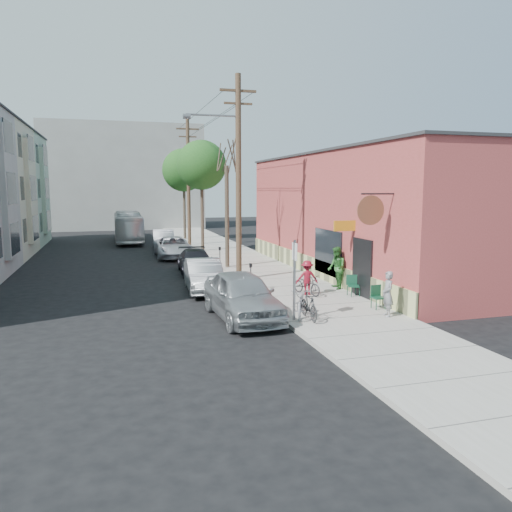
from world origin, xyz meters
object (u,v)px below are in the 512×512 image
object	(u,v)px
parked_bike_a	(309,306)
car_1	(204,275)
parking_meter_near	(251,272)
patio_chair_b	(378,297)
patron_grey	(388,294)
cyclist	(307,278)
bus	(128,227)
tree_leafy_mid	(202,165)
car_0	(242,295)
utility_pole_near	(237,174)
tree_leafy_far	(184,170)
patron_green	(337,268)
car_4	(164,239)
sign_post	(294,272)
tree_bare	(227,217)
car_2	(196,262)
parking_meter_far	(220,254)
parked_bike_b	(301,302)
patio_chair_a	(354,286)
car_3	(173,247)

from	to	relation	value
parked_bike_a	car_1	world-z (taller)	car_1
parking_meter_near	patio_chair_b	bearing A→B (deg)	-50.87
patron_grey	cyclist	xyz separation A→B (m)	(-1.38, 4.23, -0.07)
patio_chair_b	bus	bearing A→B (deg)	98.95
tree_leafy_mid	cyclist	size ratio (longest dim) A/B	5.39
patron_grey	car_0	world-z (taller)	patron_grey
patio_chair_b	patron_grey	distance (m)	1.19
utility_pole_near	patron_grey	distance (m)	10.25
tree_leafy_far	patron_green	distance (m)	25.61
patron_green	utility_pole_near	bearing A→B (deg)	-125.13
car_4	bus	xyz separation A→B (m)	(-2.47, 5.87, 0.59)
sign_post	car_0	xyz separation A→B (m)	(-1.55, 1.21, -0.97)
car_0	bus	bearing A→B (deg)	93.47
patio_chair_b	utility_pole_near	bearing A→B (deg)	108.67
utility_pole_near	tree_bare	size ratio (longest dim) A/B	1.71
cyclist	car_2	distance (m)	8.44
car_4	parked_bike_a	bearing A→B (deg)	-79.84
patron_green	car_1	world-z (taller)	patron_green
parked_bike_a	car_2	size ratio (longest dim) A/B	0.36
cyclist	car_1	world-z (taller)	cyclist
car_2	parking_meter_far	bearing A→B (deg)	16.38
parking_meter_near	parked_bike_b	distance (m)	4.87
cyclist	patron_grey	bearing A→B (deg)	117.45
car_0	car_1	size ratio (longest dim) A/B	1.14
parking_meter_near	car_1	xyz separation A→B (m)	(-1.89, 1.21, -0.25)
parking_meter_far	utility_pole_near	size ratio (longest dim) A/B	0.12
patio_chair_a	car_1	size ratio (longest dim) A/B	0.20
parking_meter_far	tree_leafy_far	bearing A→B (deg)	88.22
tree_leafy_far	patio_chair_a	xyz separation A→B (m)	(3.36, -26.45, -5.71)
patron_green	parked_bike_b	distance (m)	5.33
patron_grey	bus	distance (m)	30.85
patron_grey	car_4	distance (m)	24.55
tree_bare	parked_bike_a	size ratio (longest dim) A/B	3.63
parking_meter_near	patron_grey	bearing A→B (deg)	-58.60
parking_meter_far	tree_leafy_mid	bearing A→B (deg)	86.33
cyclist	car_3	world-z (taller)	cyclist
utility_pole_near	car_4	bearing A→B (deg)	97.88
patio_chair_b	sign_post	bearing A→B (deg)	-177.34
car_2	cyclist	bearing A→B (deg)	-61.99
parked_bike_a	car_3	distance (m)	18.38
patron_green	parked_bike_a	size ratio (longest dim) A/B	1.20
parking_meter_far	car_3	size ratio (longest dim) A/B	0.24
parking_meter_far	car_4	size ratio (longest dim) A/B	0.27
car_4	bus	bearing A→B (deg)	116.64
patron_grey	tree_leafy_far	bearing A→B (deg)	-164.13
patio_chair_b	car_2	size ratio (longest dim) A/B	0.20
patio_chair_b	car_1	distance (m)	8.11
parking_meter_far	patio_chair_b	size ratio (longest dim) A/B	1.41
parking_meter_far	cyclist	world-z (taller)	cyclist
car_2	car_1	bearing A→B (deg)	-91.97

